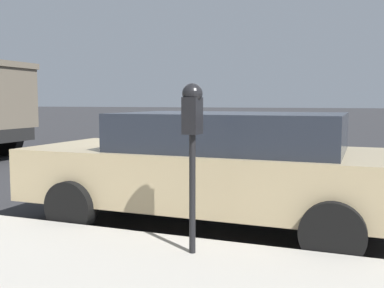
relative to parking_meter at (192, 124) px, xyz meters
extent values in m
plane|color=#2B2B2D|center=(2.65, 0.86, -1.38)|extent=(220.00, 220.00, 0.00)
cylinder|color=black|center=(0.00, 0.00, -0.66)|extent=(0.06, 0.06, 1.13)
cube|color=black|center=(0.00, 0.00, 0.08)|extent=(0.20, 0.14, 0.34)
sphere|color=black|center=(0.00, 0.00, 0.28)|extent=(0.19, 0.19, 0.19)
cube|color=#19389E|center=(0.11, 0.00, 0.03)|extent=(0.01, 0.11, 0.12)
cube|color=black|center=(0.11, 0.00, 0.15)|extent=(0.01, 0.10, 0.08)
cube|color=tan|center=(1.55, 0.27, -0.73)|extent=(1.96, 4.90, 0.66)
cube|color=#232833|center=(1.54, 0.08, -0.17)|extent=(1.71, 2.75, 0.46)
cylinder|color=black|center=(0.59, 1.79, -1.06)|extent=(0.22, 0.64, 0.64)
cylinder|color=black|center=(2.52, 1.78, -1.06)|extent=(0.22, 0.64, 0.64)
cylinder|color=black|center=(0.57, -1.23, -1.06)|extent=(0.22, 0.64, 0.64)
cylinder|color=black|center=(2.50, -1.25, -1.06)|extent=(0.22, 0.64, 0.64)
cylinder|color=black|center=(6.50, 8.35, -0.86)|extent=(0.32, 1.05, 1.04)
camera|label=1|loc=(-3.87, -1.47, 0.21)|focal=42.00mm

